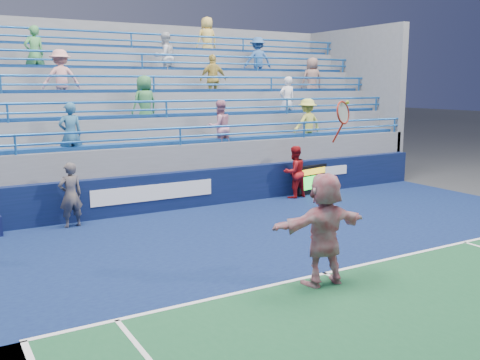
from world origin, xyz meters
TOP-DOWN VIEW (x-y plane):
  - ground at (0.00, 0.00)m, footprint 120.00×120.00m
  - sponsor_wall at (0.00, 6.50)m, footprint 18.00×0.32m
  - bleacher_stand at (-0.00, 10.27)m, footprint 18.00×5.60m
  - serve_speed_board at (4.52, 6.26)m, footprint 1.39×0.46m
  - tennis_player at (-0.35, -0.37)m, footprint 1.96×0.75m
  - line_judge at (-3.38, 5.98)m, footprint 0.67×0.50m
  - ball_girl at (3.65, 6.05)m, footprint 0.87×0.70m

SIDE VIEW (x-z plane):
  - ground at x=0.00m, z-range 0.00..0.00m
  - serve_speed_board at x=4.52m, z-range 0.00..0.97m
  - sponsor_wall at x=0.00m, z-range 0.00..1.10m
  - line_judge at x=-3.38m, z-range 0.00..1.68m
  - ball_girl at x=3.65m, z-range 0.00..1.68m
  - tennis_player at x=-0.35m, z-range -0.62..2.71m
  - bleacher_stand at x=0.00m, z-range -1.52..4.61m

